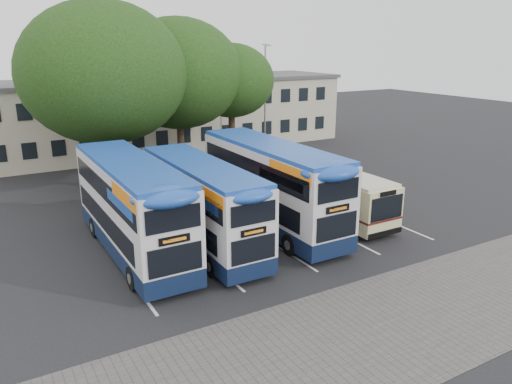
{
  "coord_description": "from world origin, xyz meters",
  "views": [
    {
      "loc": [
        -15.53,
        -15.65,
        9.26
      ],
      "look_at": [
        -3.56,
        5.0,
        2.03
      ],
      "focal_mm": 35.0,
      "sensor_mm": 36.0,
      "label": 1
    }
  ],
  "objects_px": {
    "tree_mid": "(178,74)",
    "bus_single": "(328,188)",
    "tree_left": "(103,73)",
    "bus_dd_left": "(132,204)",
    "lamp_post": "(265,94)",
    "bus_dd_right": "(271,182)",
    "tree_right": "(231,81)",
    "bus_dd_mid": "(201,201)"
  },
  "relations": [
    {
      "from": "tree_left",
      "to": "bus_dd_mid",
      "type": "xyz_separation_m",
      "value": [
        1.15,
        -11.69,
        -5.18
      ]
    },
    {
      "from": "tree_right",
      "to": "bus_dd_right",
      "type": "relative_size",
      "value": 0.87
    },
    {
      "from": "tree_mid",
      "to": "tree_right",
      "type": "bearing_deg",
      "value": -0.76
    },
    {
      "from": "tree_left",
      "to": "bus_single",
      "type": "relative_size",
      "value": 1.32
    },
    {
      "from": "bus_dd_mid",
      "to": "tree_mid",
      "type": "bearing_deg",
      "value": 71.92
    },
    {
      "from": "lamp_post",
      "to": "bus_dd_right",
      "type": "distance_m",
      "value": 17.48
    },
    {
      "from": "bus_dd_left",
      "to": "bus_dd_right",
      "type": "height_order",
      "value": "bus_dd_right"
    },
    {
      "from": "bus_dd_mid",
      "to": "bus_dd_left",
      "type": "bearing_deg",
      "value": 166.58
    },
    {
      "from": "lamp_post",
      "to": "tree_mid",
      "type": "height_order",
      "value": "tree_mid"
    },
    {
      "from": "lamp_post",
      "to": "tree_mid",
      "type": "distance_m",
      "value": 8.82
    },
    {
      "from": "lamp_post",
      "to": "tree_right",
      "type": "xyz_separation_m",
      "value": [
        -4.2,
        -2.05,
        1.37
      ]
    },
    {
      "from": "bus_dd_left",
      "to": "tree_mid",
      "type": "bearing_deg",
      "value": 59.69
    },
    {
      "from": "lamp_post",
      "to": "bus_dd_mid",
      "type": "distance_m",
      "value": 20.21
    },
    {
      "from": "bus_dd_mid",
      "to": "bus_dd_right",
      "type": "height_order",
      "value": "bus_dd_right"
    },
    {
      "from": "lamp_post",
      "to": "tree_left",
      "type": "bearing_deg",
      "value": -164.94
    },
    {
      "from": "bus_dd_left",
      "to": "tree_right",
      "type": "bearing_deg",
      "value": 47.53
    },
    {
      "from": "tree_left",
      "to": "bus_dd_left",
      "type": "bearing_deg",
      "value": -99.78
    },
    {
      "from": "bus_dd_right",
      "to": "bus_single",
      "type": "bearing_deg",
      "value": 1.77
    },
    {
      "from": "tree_left",
      "to": "bus_single",
      "type": "distance_m",
      "value": 15.44
    },
    {
      "from": "tree_right",
      "to": "tree_mid",
      "type": "bearing_deg",
      "value": 179.24
    },
    {
      "from": "lamp_post",
      "to": "bus_dd_mid",
      "type": "height_order",
      "value": "lamp_post"
    },
    {
      "from": "tree_mid",
      "to": "bus_dd_left",
      "type": "height_order",
      "value": "tree_mid"
    },
    {
      "from": "bus_single",
      "to": "tree_right",
      "type": "bearing_deg",
      "value": 86.84
    },
    {
      "from": "tree_right",
      "to": "bus_dd_mid",
      "type": "xyz_separation_m",
      "value": [
        -8.53,
        -13.37,
        -4.24
      ]
    },
    {
      "from": "tree_mid",
      "to": "bus_dd_left",
      "type": "distance_m",
      "value": 15.45
    },
    {
      "from": "lamp_post",
      "to": "bus_single",
      "type": "relative_size",
      "value": 1.02
    },
    {
      "from": "tree_right",
      "to": "bus_dd_mid",
      "type": "distance_m",
      "value": 16.42
    },
    {
      "from": "lamp_post",
      "to": "bus_dd_mid",
      "type": "xyz_separation_m",
      "value": [
        -12.74,
        -15.42,
        -2.87
      ]
    },
    {
      "from": "tree_left",
      "to": "tree_mid",
      "type": "distance_m",
      "value": 5.81
    },
    {
      "from": "bus_dd_mid",
      "to": "bus_dd_right",
      "type": "bearing_deg",
      "value": 6.74
    },
    {
      "from": "lamp_post",
      "to": "tree_mid",
      "type": "relative_size",
      "value": 0.83
    },
    {
      "from": "tree_mid",
      "to": "bus_single",
      "type": "bearing_deg",
      "value": -74.97
    },
    {
      "from": "tree_mid",
      "to": "bus_dd_mid",
      "type": "height_order",
      "value": "tree_mid"
    },
    {
      "from": "bus_dd_left",
      "to": "bus_single",
      "type": "bearing_deg",
      "value": -0.68
    },
    {
      "from": "tree_mid",
      "to": "bus_dd_mid",
      "type": "relative_size",
      "value": 1.14
    },
    {
      "from": "tree_left",
      "to": "tree_right",
      "type": "relative_size",
      "value": 1.28
    },
    {
      "from": "lamp_post",
      "to": "tree_right",
      "type": "bearing_deg",
      "value": -153.97
    },
    {
      "from": "bus_single",
      "to": "bus_dd_right",
      "type": "bearing_deg",
      "value": -178.23
    },
    {
      "from": "tree_mid",
      "to": "bus_dd_right",
      "type": "distance_m",
      "value": 13.77
    },
    {
      "from": "tree_left",
      "to": "lamp_post",
      "type": "bearing_deg",
      "value": 15.06
    },
    {
      "from": "lamp_post",
      "to": "bus_single",
      "type": "bearing_deg",
      "value": -108.31
    },
    {
      "from": "tree_left",
      "to": "bus_dd_mid",
      "type": "bearing_deg",
      "value": -84.38
    }
  ]
}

